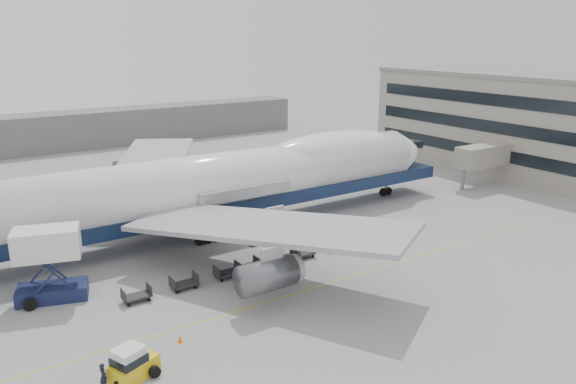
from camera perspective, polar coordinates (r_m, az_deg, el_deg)
ground at (r=54.69m, az=-0.65°, el=-7.32°), size 260.00×260.00×0.00m
apron_line at (r=50.21m, az=3.15°, el=-9.54°), size 60.00×0.15×0.01m
hangar at (r=114.87m, az=-24.78°, el=5.35°), size 110.00×8.00×7.00m
airliner at (r=63.01m, az=-6.17°, el=1.14°), size 67.00×55.30×19.98m
catering_truck at (r=50.54m, az=-23.13°, el=-6.42°), size 6.13×4.96×6.23m
baggage_tug at (r=38.98m, az=-15.58°, el=-16.53°), size 3.49×2.70×2.27m
ground_worker at (r=38.50m, az=-18.25°, el=-17.37°), size 0.57×0.75×1.84m
traffic_cone at (r=42.53m, az=-10.92°, el=-14.42°), size 0.39×0.39×0.58m
dolly_0 at (r=48.97m, az=-15.13°, el=-10.12°), size 2.30×1.35×1.30m
dolly_1 at (r=50.27m, az=-10.52°, el=-9.11°), size 2.30×1.35×1.30m
dolly_2 at (r=51.90m, az=-6.20°, el=-8.10°), size 2.30×1.35×1.30m
dolly_3 at (r=53.80m, az=-2.18°, el=-7.12°), size 2.30×1.35×1.30m
dolly_4 at (r=55.97m, az=1.53°, el=-6.18°), size 2.30×1.35×1.30m
dolly_5 at (r=58.36m, az=4.94°, el=-5.29°), size 2.30×1.35×1.30m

